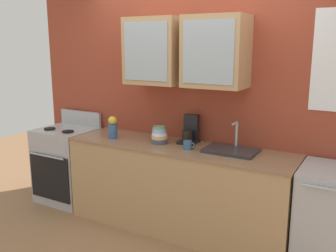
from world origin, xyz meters
TOP-DOWN VIEW (x-y plane):
  - ground_plane at (0.00, 0.00)m, footprint 10.00×10.00m
  - back_wall_unit at (0.01, 0.32)m, footprint 4.10×0.48m
  - counter at (0.00, 0.00)m, footprint 2.37×0.64m
  - stove_range at (-1.53, -0.00)m, footprint 0.66×0.63m
  - sink_faucet at (0.54, 0.06)m, footprint 0.49×0.34m
  - bowl_stack at (-0.22, 0.01)m, footprint 0.17×0.17m
  - vase at (-0.76, -0.07)m, footprint 0.10×0.10m
  - cup_near_sink at (0.15, -0.06)m, footprint 0.12×0.08m
  - dishwasher at (1.48, -0.00)m, footprint 0.58×0.62m
  - coffee_maker at (0.04, 0.18)m, footprint 0.17×0.20m

SIDE VIEW (x-z plane):
  - ground_plane at x=0.00m, z-range 0.00..0.00m
  - dishwasher at x=1.48m, z-range 0.00..0.90m
  - counter at x=0.00m, z-range 0.00..0.90m
  - stove_range at x=-1.53m, z-range -0.08..0.99m
  - sink_faucet at x=0.54m, z-range 0.78..1.06m
  - cup_near_sink at x=0.15m, z-range 0.90..0.98m
  - bowl_stack at x=-0.22m, z-range 0.89..1.07m
  - coffee_maker at x=0.04m, z-range 0.86..1.15m
  - vase at x=-0.76m, z-range 0.90..1.14m
  - back_wall_unit at x=0.01m, z-range 0.11..2.75m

